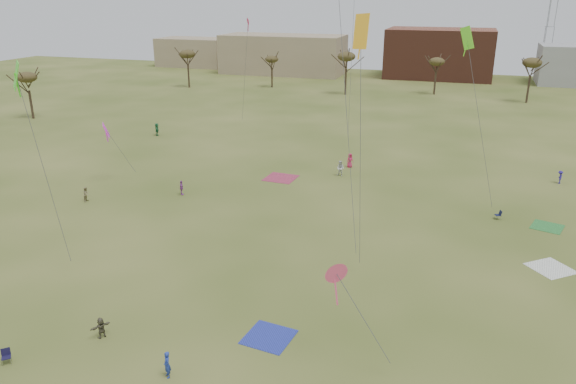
% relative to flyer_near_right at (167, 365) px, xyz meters
% --- Properties ---
extents(ground, '(260.00, 260.00, 0.00)m').
position_rel_flyer_near_right_xyz_m(ground, '(1.66, 4.71, -0.80)').
color(ground, '#3B4E18').
rests_on(ground, ground).
extents(flyer_near_right, '(0.69, 0.69, 1.61)m').
position_rel_flyer_near_right_xyz_m(flyer_near_right, '(0.00, 0.00, 0.00)').
color(flyer_near_right, '#2339A1').
rests_on(flyer_near_right, ground).
extents(spectator_fore_b, '(0.69, 0.83, 1.53)m').
position_rel_flyer_near_right_xyz_m(spectator_fore_b, '(-22.03, 21.96, -0.04)').
color(spectator_fore_b, '#93875D').
rests_on(spectator_fore_b, ground).
extents(spectator_fore_c, '(0.99, 1.33, 1.40)m').
position_rel_flyer_near_right_xyz_m(spectator_fore_c, '(-5.83, 2.05, -0.10)').
color(spectator_fore_c, brown).
rests_on(spectator_fore_c, ground).
extents(spectator_mid_d, '(0.78, 0.99, 1.57)m').
position_rel_flyer_near_right_xyz_m(spectator_mid_d, '(-13.59, 26.72, -0.02)').
color(spectator_mid_d, purple).
rests_on(spectator_mid_d, ground).
extents(spectator_mid_e, '(1.04, 0.89, 1.85)m').
position_rel_flyer_near_right_xyz_m(spectator_mid_e, '(1.12, 38.28, 0.12)').
color(spectator_mid_e, silver).
rests_on(spectator_mid_e, ground).
extents(flyer_far_a, '(1.41, 1.78, 1.89)m').
position_rel_flyer_near_right_xyz_m(flyer_far_a, '(-29.73, 48.84, 0.14)').
color(flyer_far_a, '#236A3D').
rests_on(flyer_far_a, ground).
extents(flyer_far_b, '(1.02, 1.00, 1.77)m').
position_rel_flyer_near_right_xyz_m(flyer_far_b, '(1.46, 42.03, 0.08)').
color(flyer_far_b, '#CB2253').
rests_on(flyer_far_b, ground).
extents(flyer_far_c, '(0.60, 0.99, 1.49)m').
position_rel_flyer_near_right_xyz_m(flyer_far_c, '(25.37, 43.41, -0.06)').
color(flyer_far_c, navy).
rests_on(flyer_far_c, ground).
extents(blanket_blue, '(3.17, 3.17, 0.03)m').
position_rel_flyer_near_right_xyz_m(blanket_blue, '(4.12, 5.31, -0.80)').
color(blanket_blue, '#2735AA').
rests_on(blanket_blue, ground).
extents(blanket_cream, '(4.12, 4.12, 0.03)m').
position_rel_flyer_near_right_xyz_m(blanket_cream, '(22.07, 20.78, -0.80)').
color(blanket_cream, white).
rests_on(blanket_cream, ground).
extents(blanket_plum, '(3.72, 3.72, 0.03)m').
position_rel_flyer_near_right_xyz_m(blanket_plum, '(-5.32, 35.33, -0.80)').
color(blanket_plum, '#A63351').
rests_on(blanket_plum, ground).
extents(blanket_olive, '(3.28, 3.28, 0.03)m').
position_rel_flyer_near_right_xyz_m(blanket_olive, '(22.72, 29.54, -0.80)').
color(blanket_olive, '#308438').
rests_on(blanket_olive, ground).
extents(camp_chair_left, '(0.74, 0.74, 0.87)m').
position_rel_flyer_near_right_xyz_m(camp_chair_left, '(-9.55, -1.85, -0.54)').
color(camp_chair_left, black).
rests_on(camp_chair_left, ground).
extents(camp_chair_right, '(0.68, 0.65, 0.87)m').
position_rel_flyer_near_right_xyz_m(camp_chair_right, '(18.40, 30.08, -0.54)').
color(camp_chair_right, '#131836').
rests_on(camp_chair_right, ground).
extents(kites_aloft, '(68.33, 56.48, 23.67)m').
position_rel_flyer_near_right_xyz_m(kites_aloft, '(0.76, 29.93, 18.54)').
color(kites_aloft, '#46CC24').
rests_on(kites_aloft, ground).
extents(tree_line, '(117.44, 49.32, 8.91)m').
position_rel_flyer_near_right_xyz_m(tree_line, '(-1.18, 83.83, 6.28)').
color(tree_line, '#3A2B1E').
rests_on(tree_line, ground).
extents(building_tan, '(32.00, 14.00, 10.00)m').
position_rel_flyer_near_right_xyz_m(building_tan, '(-33.34, 119.71, 4.20)').
color(building_tan, '#937F60').
rests_on(building_tan, ground).
extents(building_brick, '(26.00, 16.00, 12.00)m').
position_rel_flyer_near_right_xyz_m(building_brick, '(6.66, 124.71, 5.20)').
color(building_brick, brown).
rests_on(building_brick, ground).
extents(building_tan_west, '(20.00, 12.00, 8.00)m').
position_rel_flyer_near_right_xyz_m(building_tan_west, '(-63.34, 126.71, 3.20)').
color(building_tan_west, '#937F60').
rests_on(building_tan_west, ground).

